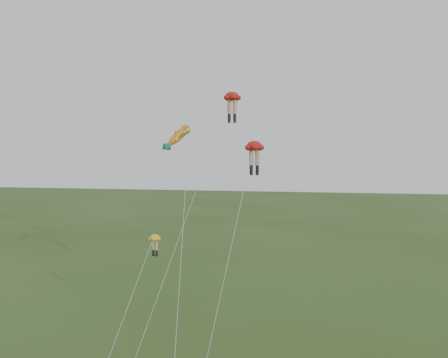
# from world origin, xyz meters

# --- Properties ---
(legs_kite_red_high) EXTENTS (5.53, 14.79, 20.49)m
(legs_kite_red_high) POSITION_xyz_m (2.27, 12.46, 19.63)
(legs_kite_red_high) COLOR #AF1A12
(legs_kite_red_high) RESTS_ON ground
(legs_kite_red_mid) EXTENTS (3.04, 10.61, 15.99)m
(legs_kite_red_mid) POSITION_xyz_m (5.06, 7.14, 15.20)
(legs_kite_red_mid) COLOR #AF1A12
(legs_kite_red_mid) RESTS_ON ground
(legs_kite_yellow) EXTENTS (1.81, 8.86, 8.64)m
(legs_kite_yellow) POSITION_xyz_m (-2.56, 4.99, 7.93)
(legs_kite_yellow) COLOR yellow
(legs_kite_yellow) RESTS_ON ground
(fish_kite) EXTENTS (4.73, 14.89, 17.73)m
(fish_kite) POSITION_xyz_m (-1.98, 10.40, 16.42)
(fish_kite) COLOR yellow
(fish_kite) RESTS_ON ground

